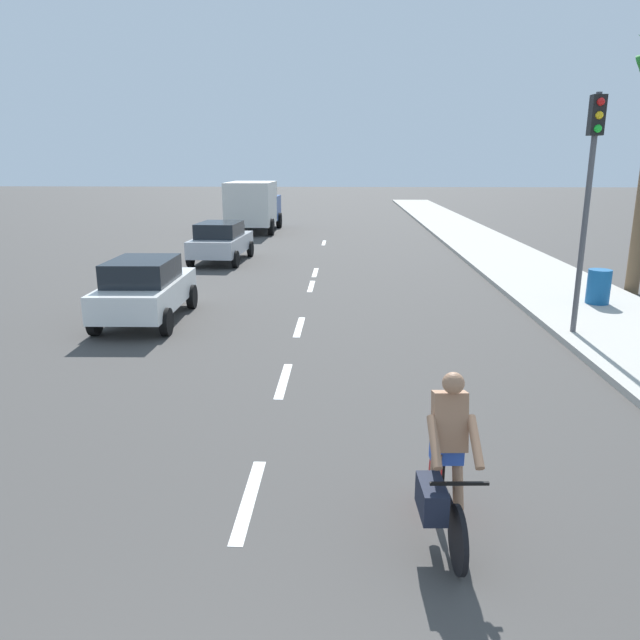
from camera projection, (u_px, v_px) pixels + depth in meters
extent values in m
plane|color=#423F3D|center=(315.00, 272.00, 21.55)|extent=(160.00, 160.00, 0.00)
cube|color=#B2ADA3|center=(514.00, 263.00, 23.14)|extent=(3.60, 80.00, 0.14)
cube|color=white|center=(249.00, 499.00, 6.98)|extent=(0.16, 1.80, 0.01)
cube|color=white|center=(284.00, 380.00, 10.79)|extent=(0.16, 1.80, 0.01)
cube|color=white|center=(299.00, 327.00, 14.33)|extent=(0.16, 1.80, 0.01)
cube|color=white|center=(311.00, 286.00, 19.06)|extent=(0.16, 1.80, 0.01)
cube|color=white|center=(315.00, 272.00, 21.44)|extent=(0.16, 1.80, 0.01)
cube|color=white|center=(324.00, 243.00, 29.43)|extent=(0.16, 1.80, 0.01)
cylinder|color=black|center=(458.00, 540.00, 5.69)|extent=(0.08, 0.66, 0.66)
cylinder|color=red|center=(436.00, 483.00, 6.71)|extent=(0.08, 0.66, 0.66)
cube|color=black|center=(447.00, 493.00, 6.15)|extent=(0.09, 0.95, 0.04)
cylinder|color=black|center=(444.00, 462.00, 6.30)|extent=(0.03, 0.03, 0.48)
cube|color=black|center=(459.00, 484.00, 5.63)|extent=(0.56, 0.06, 0.03)
cube|color=#9E7051|center=(450.00, 421.00, 6.03)|extent=(0.36, 0.33, 0.63)
sphere|color=#9E7051|center=(453.00, 383.00, 5.87)|extent=(0.22, 0.22, 0.22)
cube|color=#2D51B7|center=(447.00, 448.00, 6.17)|extent=(0.33, 0.24, 0.28)
cube|color=black|center=(432.00, 498.00, 5.84)|extent=(0.27, 0.53, 0.32)
cylinder|color=#9E7051|center=(458.00, 479.00, 6.20)|extent=(0.13, 0.32, 0.62)
cylinder|color=#9E7051|center=(435.00, 479.00, 6.20)|extent=(0.12, 0.21, 0.63)
cylinder|color=#9E7051|center=(475.00, 442.00, 5.81)|extent=(0.12, 0.49, 0.41)
cylinder|color=#9E7051|center=(434.00, 442.00, 5.80)|extent=(0.12, 0.49, 0.41)
cube|color=white|center=(146.00, 293.00, 14.74)|extent=(1.76, 3.94, 0.64)
cube|color=black|center=(142.00, 271.00, 14.40)|extent=(1.50, 2.07, 0.56)
cylinder|color=black|center=(131.00, 296.00, 16.12)|extent=(0.20, 0.65, 0.64)
cylinder|color=black|center=(192.00, 297.00, 16.11)|extent=(0.20, 0.65, 0.64)
cylinder|color=black|center=(94.00, 322.00, 13.57)|extent=(0.20, 0.65, 0.64)
cylinder|color=black|center=(166.00, 322.00, 13.55)|extent=(0.20, 0.65, 0.64)
cube|color=#B7BABF|center=(222.00, 244.00, 23.69)|extent=(1.90, 4.19, 0.64)
cube|color=black|center=(220.00, 230.00, 23.34)|extent=(1.61, 2.21, 0.56)
cylinder|color=black|center=(210.00, 248.00, 25.20)|extent=(0.21, 0.65, 0.64)
cylinder|color=black|center=(250.00, 249.00, 25.06)|extent=(0.21, 0.65, 0.64)
cylinder|color=black|center=(190.00, 259.00, 22.50)|extent=(0.21, 0.65, 0.64)
cylinder|color=black|center=(236.00, 259.00, 22.36)|extent=(0.21, 0.65, 0.64)
cube|color=#23478C|center=(259.00, 208.00, 36.18)|extent=(2.40, 2.34, 1.40)
cube|color=silver|center=(251.00, 203.00, 33.18)|extent=(2.40, 4.16, 2.30)
cylinder|color=black|center=(240.00, 220.00, 36.30)|extent=(0.28, 0.90, 0.90)
cylinder|color=black|center=(279.00, 220.00, 36.20)|extent=(0.28, 0.90, 0.90)
cylinder|color=black|center=(227.00, 227.00, 32.53)|extent=(0.28, 0.90, 0.90)
cylinder|color=black|center=(271.00, 227.00, 32.43)|extent=(0.28, 0.90, 0.90)
cylinder|color=#4C4C51|center=(585.00, 221.00, 12.82)|extent=(0.12, 0.12, 5.20)
cube|color=black|center=(597.00, 115.00, 12.27)|extent=(0.28, 0.24, 0.80)
sphere|color=red|center=(601.00, 102.00, 12.08)|extent=(0.16, 0.16, 0.16)
sphere|color=gold|center=(599.00, 115.00, 12.15)|extent=(0.16, 0.16, 0.16)
sphere|color=green|center=(598.00, 129.00, 12.21)|extent=(0.16, 0.16, 0.16)
cylinder|color=#14518C|center=(599.00, 287.00, 16.01)|extent=(0.60, 0.60, 0.92)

